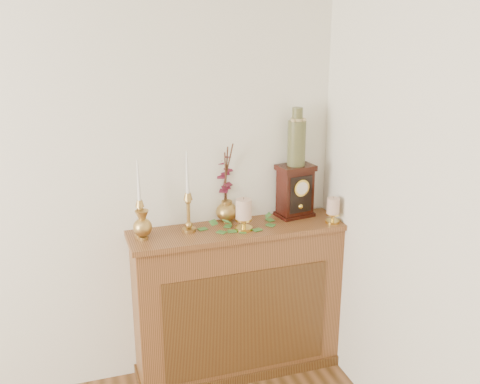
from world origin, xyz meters
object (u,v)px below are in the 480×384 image
object	(u,v)px
ginger_jar	(225,185)
candlestick_center	(188,206)
mantel_clock	(295,191)
candlestick_left	(140,213)
bud_vase	(143,225)
ceramic_vase	(297,140)

from	to	relation	value
ginger_jar	candlestick_center	bearing A→B (deg)	-154.36
candlestick_center	mantel_clock	size ratio (longest dim) A/B	1.47
candlestick_left	ginger_jar	size ratio (longest dim) A/B	0.91
candlestick_left	bud_vase	distance (m)	0.07
candlestick_left	candlestick_center	xyz separation A→B (m)	(0.26, -0.00, 0.01)
ceramic_vase	mantel_clock	bearing A→B (deg)	-80.96
ginger_jar	mantel_clock	xyz separation A→B (m)	(0.41, -0.07, -0.06)
bud_vase	ceramic_vase	distance (m)	0.99
ginger_jar	ceramic_vase	size ratio (longest dim) A/B	1.40
candlestick_center	mantel_clock	bearing A→B (deg)	4.09
bud_vase	mantel_clock	world-z (taller)	mantel_clock
ginger_jar	mantel_clock	world-z (taller)	ginger_jar
candlestick_left	bud_vase	xyz separation A→B (m)	(0.00, -0.04, -0.06)
ginger_jar	ceramic_vase	distance (m)	0.48
mantel_clock	ceramic_vase	world-z (taller)	ceramic_vase
candlestick_left	bud_vase	size ratio (longest dim) A/B	2.62
ginger_jar	candlestick_left	bearing A→B (deg)	-166.95
bud_vase	ginger_jar	world-z (taller)	ginger_jar
candlestick_center	bud_vase	distance (m)	0.27
candlestick_left	ginger_jar	bearing A→B (deg)	13.05
bud_vase	mantel_clock	size ratio (longest dim) A/B	0.52
ceramic_vase	bud_vase	bearing A→B (deg)	-174.68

